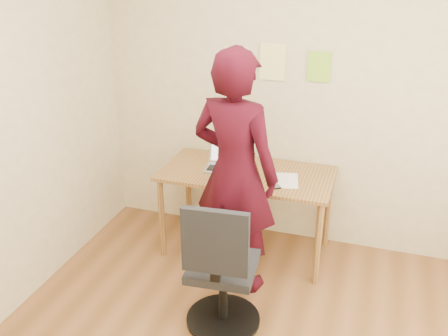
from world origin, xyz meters
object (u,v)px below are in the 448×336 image
(desk, at_px, (247,182))
(office_chair, at_px, (221,276))
(phone, at_px, (275,186))
(person, at_px, (235,174))
(laptop, at_px, (225,162))

(desk, distance_m, office_chair, 1.03)
(phone, height_order, person, person)
(desk, relative_size, laptop, 4.35)
(person, bearing_deg, laptop, -51.78)
(phone, xyz_separation_m, person, (-0.25, -0.26, 0.18))
(laptop, relative_size, person, 0.17)
(laptop, xyz_separation_m, office_chair, (0.31, -1.03, -0.36))
(desk, distance_m, person, 0.52)
(desk, bearing_deg, person, -86.28)
(desk, xyz_separation_m, person, (0.03, -0.45, 0.27))
(laptop, bearing_deg, desk, -12.68)
(desk, bearing_deg, phone, -33.81)
(laptop, bearing_deg, phone, -28.30)
(office_chair, bearing_deg, desk, 91.29)
(laptop, height_order, phone, laptop)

